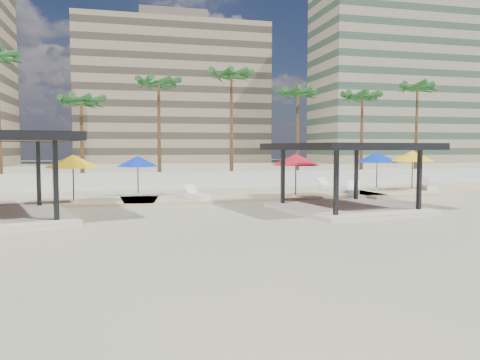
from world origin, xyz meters
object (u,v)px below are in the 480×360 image
object	(u,v)px
pavilion_central	(348,170)
lounger_a	(197,196)
umbrella_c	(296,160)
lounger_b	(354,191)
lounger_c	(330,188)
lounger_d	(428,187)

from	to	relation	value
pavilion_central	lounger_a	bearing A→B (deg)	134.59
umbrella_c	lounger_a	bearing A→B (deg)	179.57
lounger_b	lounger_c	xyz separation A→B (m)	(-0.21, 2.92, -0.00)
lounger_a	lounger_b	distance (m)	9.83
pavilion_central	umbrella_c	world-z (taller)	pavilion_central
lounger_a	lounger_b	bearing A→B (deg)	-108.75
lounger_a	lounger_b	xyz separation A→B (m)	(9.83, 0.25, 0.01)
pavilion_central	lounger_b	size ratio (longest dim) A/B	3.29
pavilion_central	lounger_b	distance (m)	6.14
umbrella_c	lounger_d	distance (m)	11.02
lounger_b	lounger_c	world-z (taller)	lounger_b
lounger_c	umbrella_c	bearing A→B (deg)	114.64
umbrella_c	lounger_a	xyz separation A→B (m)	(-5.90, 0.04, -2.01)
lounger_d	lounger_a	bearing A→B (deg)	116.70
lounger_b	umbrella_c	bearing A→B (deg)	122.56
umbrella_c	lounger_a	world-z (taller)	umbrella_c
pavilion_central	lounger_d	distance (m)	12.08
lounger_a	pavilion_central	bearing A→B (deg)	-145.66
lounger_b	lounger_d	bearing A→B (deg)	-45.72
pavilion_central	lounger_d	bearing A→B (deg)	25.97
lounger_c	lounger_d	bearing A→B (deg)	-114.44
umbrella_c	lounger_c	xyz separation A→B (m)	(3.72, 3.21, -2.00)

